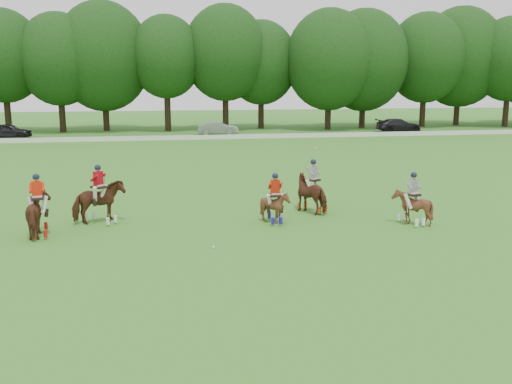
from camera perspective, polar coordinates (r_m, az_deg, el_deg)
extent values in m
plane|color=#357421|center=(19.01, -5.20, -6.85)|extent=(180.00, 180.00, 0.00)
cylinder|color=black|center=(68.90, -23.60, 7.54)|extent=(0.70, 0.70, 4.98)
ellipsoid|color=black|center=(68.86, -23.98, 12.34)|extent=(8.80, 8.80, 10.12)
cylinder|color=black|center=(67.38, -18.83, 7.66)|extent=(0.70, 0.70, 4.64)
ellipsoid|color=black|center=(67.32, -19.14, 12.44)|extent=(8.80, 8.80, 10.13)
cylinder|color=black|center=(67.86, -14.79, 7.77)|extent=(0.70, 0.70, 4.31)
ellipsoid|color=black|center=(67.80, -15.05, 12.97)|extent=(10.67, 10.67, 12.27)
cylinder|color=black|center=(66.11, -8.84, 8.33)|extent=(0.70, 0.70, 5.24)
ellipsoid|color=black|center=(66.07, -8.99, 13.22)|extent=(8.06, 8.06, 9.26)
cylinder|color=black|center=(66.83, -3.06, 8.45)|extent=(0.70, 0.70, 5.19)
ellipsoid|color=black|center=(66.81, -3.12, 13.73)|extent=(9.50, 9.50, 10.92)
cylinder|color=black|center=(68.88, 0.50, 8.26)|extent=(0.70, 0.70, 4.48)
ellipsoid|color=black|center=(68.80, 0.51, 12.81)|extent=(8.60, 8.60, 9.89)
cylinder|color=black|center=(67.95, 7.21, 8.02)|extent=(0.70, 0.70, 4.21)
ellipsoid|color=black|center=(67.87, 7.34, 12.99)|extent=(10.11, 10.11, 11.63)
cylinder|color=black|center=(70.74, 10.58, 7.98)|extent=(0.70, 0.70, 4.07)
ellipsoid|color=black|center=(70.66, 10.75, 12.81)|extent=(10.46, 10.46, 12.03)
cylinder|color=black|center=(74.04, 16.33, 8.14)|extent=(0.70, 0.70, 4.79)
ellipsoid|color=black|center=(74.00, 16.59, 12.74)|extent=(9.47, 9.47, 10.89)
cylinder|color=black|center=(77.94, 19.44, 7.97)|extent=(0.70, 0.70, 4.44)
ellipsoid|color=black|center=(77.90, 19.75, 12.58)|extent=(10.84, 10.84, 12.47)
cylinder|color=black|center=(77.73, 23.73, 7.80)|extent=(0.70, 0.70, 4.86)
ellipsoid|color=black|center=(77.68, 24.08, 12.06)|extent=(8.94, 8.94, 10.28)
cube|color=white|center=(56.32, -8.50, 5.39)|extent=(120.00, 0.10, 0.44)
imported|color=black|center=(62.44, -23.49, 5.64)|extent=(4.53, 2.18, 1.49)
imported|color=gray|center=(61.09, -3.81, 6.40)|extent=(4.43, 2.08, 1.40)
imported|color=black|center=(66.43, 14.07, 6.51)|extent=(5.10, 2.22, 1.46)
imported|color=#522715|center=(23.14, -20.90, -2.08)|extent=(1.23, 2.14, 1.70)
cube|color=black|center=(23.01, -21.01, -0.56)|extent=(0.52, 0.62, 0.08)
cylinder|color=tan|center=(23.04, -21.74, -0.80)|extent=(0.06, 0.21, 1.29)
imported|color=#522715|center=(24.37, -15.38, -1.01)|extent=(2.28, 2.30, 1.76)
cube|color=black|center=(24.24, -15.46, 0.49)|extent=(0.71, 0.70, 0.08)
cylinder|color=tan|center=(24.46, -14.93, 0.42)|extent=(0.18, 0.16, 1.29)
imported|color=#522715|center=(23.58, 1.91, -1.51)|extent=(1.16, 1.29, 1.37)
cube|color=black|center=(23.47, 1.92, -0.32)|extent=(0.46, 0.58, 0.08)
cylinder|color=tan|center=(23.54, 2.64, -0.49)|extent=(0.04, 0.21, 1.29)
imported|color=#522715|center=(25.59, 5.69, -0.16)|extent=(1.84, 2.19, 1.70)
cube|color=black|center=(25.47, 5.72, 1.22)|extent=(0.67, 0.71, 0.08)
cylinder|color=tan|center=(25.11, 5.29, 3.21)|extent=(0.43, 0.67, 1.08)
imported|color=#522715|center=(24.19, 15.33, -1.47)|extent=(1.49, 1.59, 1.46)
cube|color=black|center=(24.08, 15.40, -0.23)|extent=(0.57, 0.66, 0.08)
cylinder|color=tan|center=(23.90, 14.84, -0.48)|extent=(0.09, 0.21, 1.29)
sphere|color=white|center=(20.32, -4.28, -5.51)|extent=(0.09, 0.09, 0.09)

